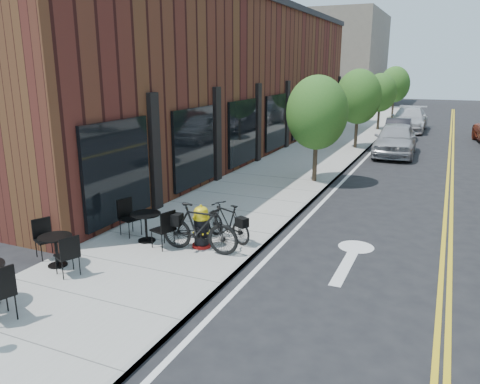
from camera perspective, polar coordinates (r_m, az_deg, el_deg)
The scene contains 16 objects.
ground at distance 9.34m, azimuth -2.31°, elevation -11.70°, with size 120.00×120.00×0.00m, color black.
sidewalk_near at distance 18.83m, azimuth 5.71°, elevation 2.29°, with size 4.00×70.00×0.12m, color #9E9B93.
building_near at distance 23.78m, azimuth -1.51°, elevation 13.37°, with size 5.00×28.00×7.00m, color #4C1D18.
bg_building_left at distance 56.69m, azimuth 12.53°, elevation 15.54°, with size 8.00×14.00×10.00m, color #726656.
tree_near_a at distance 17.09m, azimuth 9.37°, elevation 9.51°, with size 2.20×2.20×3.81m.
tree_near_b at distance 24.88m, azimuth 14.23°, elevation 11.19°, with size 2.30×2.30×3.98m.
tree_near_c at distance 32.79m, azimuth 16.74°, elevation 11.53°, with size 2.10×2.10×3.67m.
tree_near_d at distance 40.71m, azimuth 18.33°, elevation 12.34°, with size 2.40×2.40×4.11m.
fire_hydrant at distance 10.89m, azimuth -4.74°, elevation -4.29°, with size 0.49×0.49×1.02m.
bicycle_left at distance 11.29m, azimuth -1.54°, elevation -3.63°, with size 0.44×1.55×0.93m, color black.
bicycle_right at distance 10.58m, azimuth -4.97°, elevation -4.40°, with size 0.53×1.89×1.13m, color black.
bistro_set_b at distance 10.59m, azimuth -21.54°, elevation -6.19°, with size 1.61×1.03×0.86m.
bistro_set_c at distance 11.43m, azimuth -11.41°, elevation -3.72°, with size 1.73×0.92×0.91m.
parked_car_a at distance 23.97m, azimuth 18.41°, elevation 6.12°, with size 1.87×4.64×1.58m, color #9FA1A7.
parked_car_b at distance 28.80m, azimuth 18.66°, elevation 7.18°, with size 1.36×3.89×1.28m, color black.
parked_car_c at distance 33.60m, azimuth 19.90°, elevation 8.34°, with size 2.18×5.37×1.56m, color silver.
Camera 1 is at (3.73, -7.46, 4.20)m, focal length 35.00 mm.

